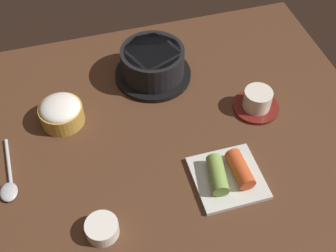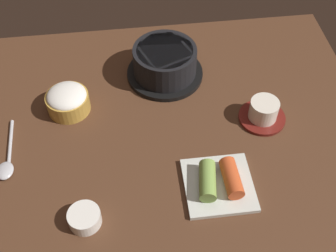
# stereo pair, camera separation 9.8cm
# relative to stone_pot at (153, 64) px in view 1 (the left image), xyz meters

# --- Properties ---
(dining_table) EXTENTS (1.00, 0.76, 0.02)m
(dining_table) POSITION_rel_stone_pot_xyz_m (-0.04, -0.18, -0.05)
(dining_table) COLOR #4C2D1C
(dining_table) RESTS_ON ground
(stone_pot) EXTENTS (0.19, 0.19, 0.08)m
(stone_pot) POSITION_rel_stone_pot_xyz_m (0.00, 0.00, 0.00)
(stone_pot) COLOR black
(stone_pot) RESTS_ON dining_table
(rice_bowl) EXTENTS (0.10, 0.10, 0.06)m
(rice_bowl) POSITION_rel_stone_pot_xyz_m (-0.24, -0.09, -0.01)
(rice_bowl) COLOR #B78C38
(rice_bowl) RESTS_ON dining_table
(tea_cup_with_saucer) EXTENTS (0.11, 0.11, 0.05)m
(tea_cup_with_saucer) POSITION_rel_stone_pot_xyz_m (0.21, -0.18, -0.02)
(tea_cup_with_saucer) COLOR maroon
(tea_cup_with_saucer) RESTS_ON dining_table
(kimchi_plate) EXTENTS (0.14, 0.14, 0.04)m
(kimchi_plate) POSITION_rel_stone_pot_xyz_m (0.07, -0.35, -0.03)
(kimchi_plate) COLOR silver
(kimchi_plate) RESTS_ON dining_table
(side_bowl_near) EXTENTS (0.06, 0.06, 0.03)m
(side_bowl_near) POSITION_rel_stone_pot_xyz_m (-0.20, -0.39, -0.03)
(side_bowl_near) COLOR white
(side_bowl_near) RESTS_ON dining_table
(spoon) EXTENTS (0.04, 0.17, 0.01)m
(spoon) POSITION_rel_stone_pot_xyz_m (-0.37, -0.24, -0.04)
(spoon) COLOR #B7B7BC
(spoon) RESTS_ON dining_table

